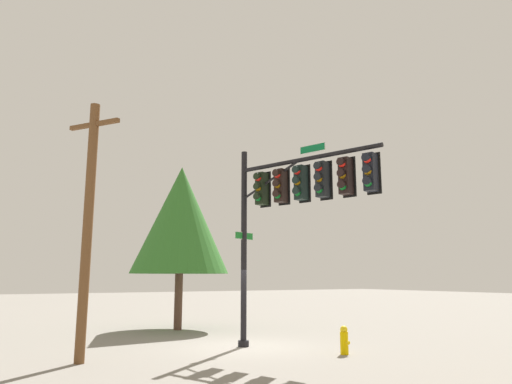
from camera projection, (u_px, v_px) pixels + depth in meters
ground_plane at (243, 347)px, 15.60m from camera, size 120.00×120.00×0.00m
signal_pole_assembly at (297, 194)px, 15.03m from camera, size 5.07×2.40×6.63m
utility_pole at (88, 223)px, 13.18m from camera, size 1.54×1.13×7.21m
fire_hydrant at (344, 340)px, 14.07m from camera, size 0.33×0.24×0.83m
tree_mid at (181, 220)px, 21.54m from camera, size 4.38×4.38×7.30m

